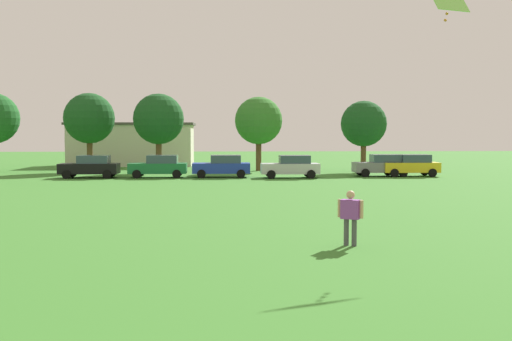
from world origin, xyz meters
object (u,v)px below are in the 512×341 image
at_px(adult_bystander, 350,213).
at_px(parked_car_gray_4, 383,165).
at_px(parked_car_blue_2, 222,166).
at_px(tree_right, 259,121).
at_px(parked_car_black_0, 90,166).
at_px(tree_left, 89,119).
at_px(parked_car_green_1, 159,166).
at_px(tree_center, 158,119).
at_px(parked_car_silver_3, 291,166).
at_px(parked_car_yellow_5, 411,165).
at_px(tree_far_right, 364,124).
at_px(kite, 448,1).

relative_size(adult_bystander, parked_car_gray_4, 0.38).
height_order(parked_car_blue_2, tree_right, tree_right).
distance_m(parked_car_black_0, tree_left, 8.63).
bearing_deg(parked_car_green_1, tree_center, -83.96).
relative_size(parked_car_silver_3, parked_car_yellow_5, 1.00).
height_order(parked_car_green_1, tree_far_right, tree_far_right).
distance_m(adult_bystander, tree_far_right, 35.15).
relative_size(parked_car_black_0, parked_car_green_1, 1.00).
distance_m(adult_bystander, parked_car_yellow_5, 30.52).
xyz_separation_m(parked_car_black_0, tree_left, (-1.67, 7.60, 3.73)).
xyz_separation_m(tree_center, tree_right, (8.59, 1.90, -0.08)).
xyz_separation_m(adult_bystander, tree_right, (-0.55, 36.18, 3.45)).
bearing_deg(tree_far_right, kite, -98.08).
bearing_deg(parked_car_green_1, tree_left, -48.00).
height_order(parked_car_silver_3, tree_left, tree_left).
bearing_deg(parked_car_silver_3, kite, 96.04).
bearing_deg(tree_right, parked_car_silver_3, -77.80).
distance_m(parked_car_gray_4, tree_left, 25.13).
relative_size(adult_bystander, parked_car_green_1, 0.38).
xyz_separation_m(parked_car_black_0, tree_center, (4.42, 6.12, 3.65)).
relative_size(parked_car_black_0, parked_car_silver_3, 1.00).
bearing_deg(tree_right, tree_left, -178.40).
relative_size(parked_car_green_1, tree_center, 0.64).
bearing_deg(tree_center, tree_left, 166.29).
xyz_separation_m(parked_car_gray_4, tree_left, (-23.84, 7.01, 3.73)).
xyz_separation_m(adult_bystander, tree_center, (-9.14, 34.28, 3.54)).
relative_size(parked_car_blue_2, parked_car_yellow_5, 1.00).
relative_size(parked_car_green_1, parked_car_yellow_5, 1.00).
bearing_deg(parked_car_blue_2, parked_car_gray_4, -177.65).
relative_size(parked_car_blue_2, tree_left, 0.63).
bearing_deg(parked_car_silver_3, tree_far_right, -136.58).
distance_m(parked_car_silver_3, tree_right, 9.67).
height_order(kite, parked_car_blue_2, kite).
relative_size(kite, parked_car_blue_2, 0.34).
bearing_deg(adult_bystander, parked_car_gray_4, -78.24).
bearing_deg(parked_car_blue_2, kite, 106.94).
height_order(parked_car_black_0, tree_far_right, tree_far_right).
bearing_deg(parked_car_black_0, tree_center, -125.87).
relative_size(kite, parked_car_black_0, 0.34).
relative_size(parked_car_green_1, parked_car_blue_2, 1.00).
height_order(parked_car_blue_2, parked_car_silver_3, same).
distance_m(parked_car_green_1, tree_left, 10.72).
relative_size(tree_left, tree_center, 1.02).
bearing_deg(adult_bystander, tree_right, -60.70).
distance_m(parked_car_gray_4, tree_center, 18.95).
distance_m(parked_car_green_1, tree_right, 11.75).
bearing_deg(kite, tree_left, 120.31).
distance_m(kite, parked_car_silver_3, 25.50).
distance_m(parked_car_blue_2, tree_left, 14.21).
distance_m(parked_car_black_0, parked_car_yellow_5, 24.35).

